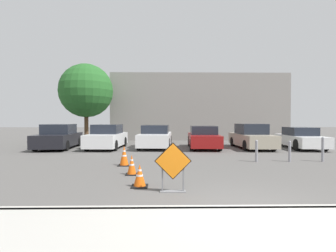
{
  "coord_description": "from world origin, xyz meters",
  "views": [
    {
      "loc": [
        -1.68,
        -4.98,
        1.81
      ],
      "look_at": [
        -1.37,
        12.54,
        1.39
      ],
      "focal_mm": 28.0,
      "sensor_mm": 36.0,
      "label": 1
    }
  ],
  "objects_px": {
    "traffic_cone_third": "(124,156)",
    "parked_car_third": "(156,137)",
    "road_closed_sign": "(173,166)",
    "parked_car_nearest": "(59,137)",
    "traffic_cone_second": "(132,165)",
    "bollard_second": "(290,151)",
    "traffic_cone_nearest": "(140,176)",
    "parked_car_fourth": "(203,138)",
    "parked_car_second": "(107,137)",
    "parked_car_fifth": "(251,137)",
    "bollard_third": "(323,149)",
    "bollard_nearest": "(256,150)",
    "parked_car_sixth": "(300,138)"
  },
  "relations": [
    {
      "from": "traffic_cone_third",
      "to": "parked_car_third",
      "type": "bearing_deg",
      "value": 81.02
    },
    {
      "from": "road_closed_sign",
      "to": "parked_car_nearest",
      "type": "distance_m",
      "value": 12.17
    },
    {
      "from": "traffic_cone_third",
      "to": "traffic_cone_second",
      "type": "bearing_deg",
      "value": -73.57
    },
    {
      "from": "traffic_cone_second",
      "to": "bollard_second",
      "type": "xyz_separation_m",
      "value": [
        6.49,
        2.56,
        0.16
      ]
    },
    {
      "from": "traffic_cone_nearest",
      "to": "parked_car_fourth",
      "type": "xyz_separation_m",
      "value": [
        3.19,
        9.47,
        0.37
      ]
    },
    {
      "from": "traffic_cone_nearest",
      "to": "traffic_cone_third",
      "type": "distance_m",
      "value": 3.4
    },
    {
      "from": "parked_car_second",
      "to": "parked_car_fifth",
      "type": "bearing_deg",
      "value": -176.8
    },
    {
      "from": "traffic_cone_third",
      "to": "parked_car_third",
      "type": "relative_size",
      "value": 0.17
    },
    {
      "from": "road_closed_sign",
      "to": "traffic_cone_nearest",
      "type": "relative_size",
      "value": 2.04
    },
    {
      "from": "parked_car_second",
      "to": "bollard_second",
      "type": "bearing_deg",
      "value": 152.71
    },
    {
      "from": "traffic_cone_nearest",
      "to": "parked_car_fifth",
      "type": "relative_size",
      "value": 0.14
    },
    {
      "from": "parked_car_nearest",
      "to": "traffic_cone_second",
      "type": "bearing_deg",
      "value": 121.47
    },
    {
      "from": "traffic_cone_second",
      "to": "bollard_third",
      "type": "distance_m",
      "value": 8.34
    },
    {
      "from": "road_closed_sign",
      "to": "traffic_cone_nearest",
      "type": "bearing_deg",
      "value": 148.12
    },
    {
      "from": "parked_car_third",
      "to": "bollard_nearest",
      "type": "height_order",
      "value": "parked_car_third"
    },
    {
      "from": "parked_car_second",
      "to": "parked_car_sixth",
      "type": "distance_m",
      "value": 12.18
    },
    {
      "from": "parked_car_third",
      "to": "parked_car_fifth",
      "type": "distance_m",
      "value": 6.11
    },
    {
      "from": "parked_car_second",
      "to": "road_closed_sign",
      "type": "bearing_deg",
      "value": 114.15
    },
    {
      "from": "traffic_cone_second",
      "to": "parked_car_nearest",
      "type": "height_order",
      "value": "parked_car_nearest"
    },
    {
      "from": "road_closed_sign",
      "to": "parked_car_sixth",
      "type": "height_order",
      "value": "parked_car_sixth"
    },
    {
      "from": "traffic_cone_second",
      "to": "parked_car_sixth",
      "type": "distance_m",
      "value": 12.38
    },
    {
      "from": "traffic_cone_third",
      "to": "parked_car_second",
      "type": "relative_size",
      "value": 0.19
    },
    {
      "from": "parked_car_third",
      "to": "parked_car_fourth",
      "type": "bearing_deg",
      "value": 175.51
    },
    {
      "from": "road_closed_sign",
      "to": "traffic_cone_nearest",
      "type": "xyz_separation_m",
      "value": [
        -0.88,
        0.55,
        -0.37
      ]
    },
    {
      "from": "traffic_cone_second",
      "to": "parked_car_third",
      "type": "relative_size",
      "value": 0.14
    },
    {
      "from": "road_closed_sign",
      "to": "traffic_cone_third",
      "type": "bearing_deg",
      "value": 115.07
    },
    {
      "from": "bollard_third",
      "to": "parked_car_second",
      "type": "bearing_deg",
      "value": 152.85
    },
    {
      "from": "parked_car_nearest",
      "to": "parked_car_second",
      "type": "relative_size",
      "value": 1.04
    },
    {
      "from": "road_closed_sign",
      "to": "bollard_nearest",
      "type": "height_order",
      "value": "road_closed_sign"
    },
    {
      "from": "parked_car_nearest",
      "to": "bollard_third",
      "type": "relative_size",
      "value": 4.12
    },
    {
      "from": "parked_car_sixth",
      "to": "parked_car_fifth",
      "type": "bearing_deg",
      "value": 0.59
    },
    {
      "from": "parked_car_third",
      "to": "bollard_nearest",
      "type": "relative_size",
      "value": 5.02
    },
    {
      "from": "traffic_cone_second",
      "to": "parked_car_second",
      "type": "xyz_separation_m",
      "value": [
        -2.5,
        7.92,
        0.37
      ]
    },
    {
      "from": "traffic_cone_third",
      "to": "parked_car_nearest",
      "type": "bearing_deg",
      "value": 128.9
    },
    {
      "from": "parked_car_third",
      "to": "parked_car_fourth",
      "type": "xyz_separation_m",
      "value": [
        3.04,
        -0.44,
        -0.03
      ]
    },
    {
      "from": "parked_car_fourth",
      "to": "bollard_nearest",
      "type": "distance_m",
      "value": 5.55
    },
    {
      "from": "traffic_cone_third",
      "to": "parked_car_fifth",
      "type": "distance_m",
      "value": 9.43
    },
    {
      "from": "parked_car_nearest",
      "to": "bollard_second",
      "type": "height_order",
      "value": "parked_car_nearest"
    },
    {
      "from": "traffic_cone_second",
      "to": "parked_car_third",
      "type": "height_order",
      "value": "parked_car_third"
    },
    {
      "from": "parked_car_fourth",
      "to": "bollard_second",
      "type": "xyz_separation_m",
      "value": [
        2.91,
        -5.35,
        -0.18
      ]
    },
    {
      "from": "parked_car_third",
      "to": "parked_car_fifth",
      "type": "height_order",
      "value": "parked_car_fifth"
    },
    {
      "from": "road_closed_sign",
      "to": "traffic_cone_third",
      "type": "height_order",
      "value": "road_closed_sign"
    },
    {
      "from": "bollard_nearest",
      "to": "road_closed_sign",
      "type": "bearing_deg",
      "value": -128.93
    },
    {
      "from": "parked_car_third",
      "to": "parked_car_sixth",
      "type": "height_order",
      "value": "parked_car_third"
    },
    {
      "from": "parked_car_second",
      "to": "bollard_third",
      "type": "bearing_deg",
      "value": 156.31
    },
    {
      "from": "traffic_cone_nearest",
      "to": "parked_car_fifth",
      "type": "distance_m",
      "value": 11.31
    },
    {
      "from": "traffic_cone_third",
      "to": "bollard_third",
      "type": "bearing_deg",
      "value": 5.73
    },
    {
      "from": "traffic_cone_nearest",
      "to": "parked_car_third",
      "type": "distance_m",
      "value": 9.92
    },
    {
      "from": "parked_car_nearest",
      "to": "bollard_nearest",
      "type": "height_order",
      "value": "parked_car_nearest"
    },
    {
      "from": "traffic_cone_nearest",
      "to": "parked_car_third",
      "type": "bearing_deg",
      "value": 89.18
    }
  ]
}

